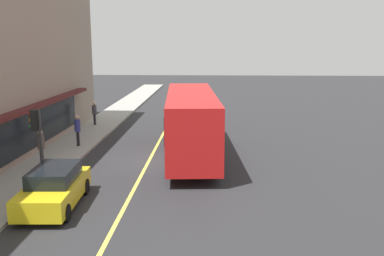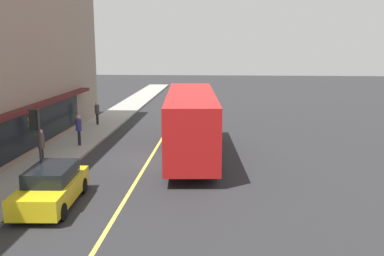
{
  "view_description": "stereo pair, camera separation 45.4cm",
  "coord_description": "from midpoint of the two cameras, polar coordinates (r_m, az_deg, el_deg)",
  "views": [
    {
      "loc": [
        -21.85,
        -3.26,
        6.17
      ],
      "look_at": [
        0.99,
        -2.24,
        1.6
      ],
      "focal_mm": 40.3,
      "sensor_mm": 36.0,
      "label": 1
    },
    {
      "loc": [
        -21.83,
        -3.71,
        6.17
      ],
      "look_at": [
        0.99,
        -2.24,
        1.6
      ],
      "focal_mm": 40.3,
      "sensor_mm": 36.0,
      "label": 2
    }
  ],
  "objects": [
    {
      "name": "bus",
      "position": [
        23.29,
        -0.7,
        0.95
      ],
      "size": [
        11.28,
        3.31,
        3.5
      ],
      "color": "red",
      "rests_on": "ground"
    },
    {
      "name": "sidewalk",
      "position": [
        24.23,
        -18.18,
        -3.85
      ],
      "size": [
        80.0,
        2.75,
        0.15
      ],
      "primitive_type": "cube",
      "color": "#9E9B93",
      "rests_on": "ground"
    },
    {
      "name": "pedestrian_at_corner",
      "position": [
        22.42,
        -19.9,
        -2.06
      ],
      "size": [
        0.34,
        0.34,
        1.82
      ],
      "color": "black",
      "rests_on": "sidewalk"
    },
    {
      "name": "pedestrian_near_storefront",
      "position": [
        32.6,
        -13.19,
        2.15
      ],
      "size": [
        0.34,
        0.34,
        1.68
      ],
      "color": "black",
      "rests_on": "sidewalk"
    },
    {
      "name": "traffic_light",
      "position": [
        19.67,
        -20.52,
        -0.08
      ],
      "size": [
        0.3,
        0.52,
        3.2
      ],
      "color": "#2D2D33",
      "rests_on": "sidewalk"
    },
    {
      "name": "car_yellow",
      "position": [
        17.38,
        -18.48,
        -7.5
      ],
      "size": [
        4.38,
        2.03,
        1.52
      ],
      "color": "yellow",
      "rests_on": "ground"
    },
    {
      "name": "lane_centre_stripe",
      "position": [
        22.96,
        -6.29,
        -4.35
      ],
      "size": [
        36.0,
        0.16,
        0.01
      ],
      "primitive_type": "cube",
      "color": "#D8D14C",
      "rests_on": "ground"
    },
    {
      "name": "ground",
      "position": [
        22.96,
        -6.29,
        -4.36
      ],
      "size": [
        120.0,
        120.0,
        0.0
      ],
      "primitive_type": "plane",
      "color": "#28282B"
    },
    {
      "name": "pedestrian_by_curb",
      "position": [
        26.2,
        -15.4,
        0.05
      ],
      "size": [
        0.34,
        0.34,
        1.81
      ],
      "color": "black",
      "rests_on": "sidewalk"
    }
  ]
}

